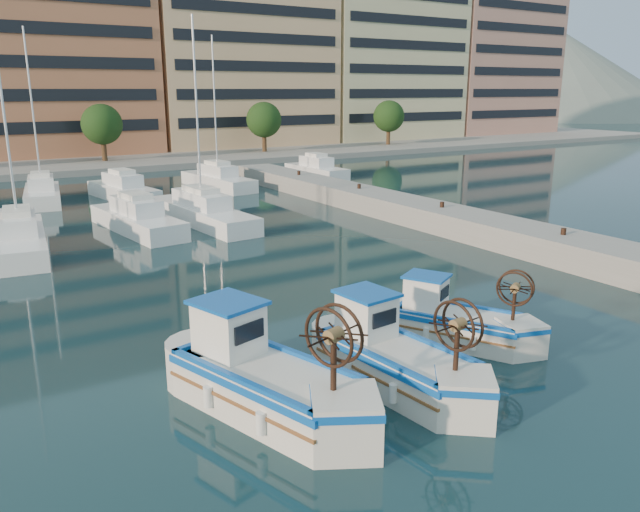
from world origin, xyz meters
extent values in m
plane|color=#18373F|center=(0.00, 0.00, 0.00)|extent=(300.00, 300.00, 0.00)
cube|color=gray|center=(13.00, 8.00, 0.60)|extent=(3.00, 60.00, 1.20)
cube|color=gray|center=(0.00, 67.00, 0.30)|extent=(180.00, 40.00, 0.60)
cube|color=#BA6C48|center=(1.00, 65.00, 13.10)|extent=(22.00, 14.00, 25.00)
cube|color=black|center=(1.00, 58.00, 13.10)|extent=(20.24, 0.12, 22.50)
cube|color=#E3B07E|center=(24.00, 65.00, 11.60)|extent=(23.00, 14.00, 22.00)
cube|color=black|center=(24.00, 58.00, 11.60)|extent=(21.16, 0.12, 19.80)
cube|color=beige|center=(47.00, 65.00, 12.60)|extent=(22.00, 14.00, 24.00)
cube|color=black|center=(47.00, 58.00, 12.60)|extent=(20.24, 0.12, 21.60)
cube|color=tan|center=(69.00, 65.00, 12.10)|extent=(21.00, 14.00, 23.00)
cube|color=black|center=(69.00, 58.00, 12.10)|extent=(19.32, 0.12, 20.70)
cylinder|color=#3F2B19|center=(4.00, 53.50, 1.50)|extent=(0.50, 0.50, 3.00)
sphere|color=#1F4117|center=(4.00, 53.50, 4.20)|extent=(4.00, 4.00, 4.00)
cylinder|color=#3F2B19|center=(22.00, 53.50, 1.50)|extent=(0.50, 0.50, 3.00)
sphere|color=#1F4117|center=(22.00, 53.50, 4.20)|extent=(4.00, 4.00, 4.00)
cylinder|color=#3F2B19|center=(40.00, 53.50, 1.50)|extent=(0.50, 0.50, 3.00)
sphere|color=#1F4117|center=(40.00, 53.50, 4.20)|extent=(4.00, 4.00, 4.00)
cone|color=slate|center=(140.00, 110.00, 0.00)|extent=(160.00, 160.00, 50.00)
cube|color=white|center=(-7.82, 20.73, 0.50)|extent=(3.19, 9.02, 1.00)
cylinder|color=silver|center=(-7.82, 20.73, 6.00)|extent=(0.12, 0.12, 11.00)
cube|color=white|center=(-1.75, 22.27, 0.50)|extent=(3.17, 8.53, 1.00)
cube|color=white|center=(2.06, 22.38, 0.50)|extent=(3.00, 10.40, 1.00)
cylinder|color=silver|center=(2.06, 22.38, 6.00)|extent=(0.12, 0.12, 11.00)
cube|color=white|center=(-4.75, 34.43, 0.50)|extent=(3.27, 7.38, 1.00)
cylinder|color=silver|center=(-4.75, 34.43, 6.00)|extent=(0.12, 0.12, 11.00)
cube|color=white|center=(0.36, 32.98, 0.50)|extent=(3.34, 7.99, 1.00)
cube|color=white|center=(8.14, 34.39, 0.50)|extent=(3.12, 8.60, 1.00)
cylinder|color=silver|center=(8.14, 34.39, 6.00)|extent=(0.12, 0.12, 11.00)
cube|color=white|center=(17.94, 35.47, 0.50)|extent=(2.53, 7.22, 1.00)
cube|color=silver|center=(-4.82, 0.66, 0.60)|extent=(3.34, 5.19, 1.20)
cube|color=#0D4EAA|center=(-4.82, 0.66, 1.06)|extent=(3.44, 5.34, 0.18)
cube|color=blue|center=(-4.82, 0.66, 0.98)|extent=(2.77, 4.60, 0.07)
cube|color=white|center=(-5.21, 1.97, 1.83)|extent=(1.63, 1.78, 1.26)
cube|color=#0D4EAA|center=(-5.21, 1.97, 2.51)|extent=(1.84, 2.00, 0.09)
cylinder|color=#331E14|center=(-4.23, -1.31, 1.86)|extent=(0.14, 0.14, 1.33)
cylinder|color=brown|center=(-4.23, -1.31, 2.57)|extent=(0.44, 0.41, 0.32)
torus|color=#331E14|center=(-4.40, -1.36, 2.57)|extent=(0.46, 1.30, 1.34)
torus|color=#331E14|center=(-4.07, -1.27, 2.57)|extent=(0.46, 1.30, 1.34)
cube|color=silver|center=(-1.33, 0.05, 0.55)|extent=(2.33, 4.54, 1.09)
cube|color=#0D4EAA|center=(-1.33, 0.05, 0.96)|extent=(2.40, 4.68, 0.17)
cube|color=blue|center=(-1.33, 0.05, 0.89)|extent=(1.88, 4.06, 0.06)
cube|color=white|center=(-1.46, 1.29, 1.66)|extent=(1.28, 1.47, 1.14)
cube|color=#0D4EAA|center=(-1.46, 1.29, 2.29)|extent=(1.45, 1.64, 0.08)
cylinder|color=#331E14|center=(-1.12, -1.81, 1.69)|extent=(0.12, 0.12, 1.20)
cylinder|color=brown|center=(-1.12, -1.81, 2.34)|extent=(0.36, 0.33, 0.29)
torus|color=#331E14|center=(-1.28, -1.82, 2.34)|extent=(0.20, 1.22, 1.22)
torus|color=#331E14|center=(-0.97, -1.79, 2.34)|extent=(0.20, 1.22, 1.22)
cube|color=silver|center=(2.17, 1.46, 0.47)|extent=(3.23, 4.09, 0.94)
cube|color=#0D4EAA|center=(2.17, 1.46, 0.83)|extent=(3.32, 4.21, 0.14)
cube|color=blue|center=(2.17, 1.46, 0.77)|extent=(2.73, 3.59, 0.05)
cube|color=white|center=(1.65, 2.41, 1.44)|extent=(1.43, 1.50, 0.99)
cube|color=#0D4EAA|center=(1.65, 2.41, 1.98)|extent=(1.61, 1.68, 0.07)
cylinder|color=#331E14|center=(2.94, 0.04, 1.47)|extent=(0.11, 0.11, 1.04)
cylinder|color=brown|center=(2.94, 0.04, 2.02)|extent=(0.37, 0.36, 0.25)
torus|color=#331E14|center=(2.82, -0.03, 2.02)|extent=(0.56, 0.95, 1.05)
torus|color=#331E14|center=(3.06, 0.10, 2.02)|extent=(0.56, 0.95, 1.05)
camera|label=1|loc=(-10.95, -11.56, 7.60)|focal=35.00mm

